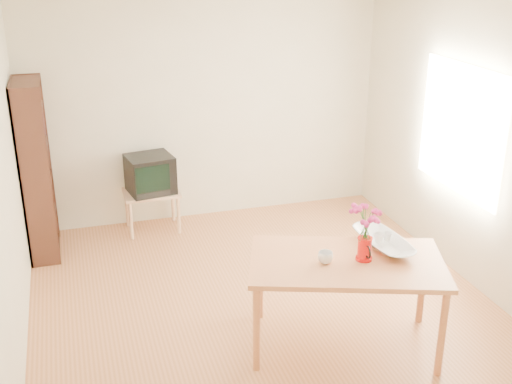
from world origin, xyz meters
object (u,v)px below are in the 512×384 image
object	(u,v)px
pitcher	(364,250)
bowl	(385,222)
mug	(325,257)
table	(347,269)
television	(150,173)

from	to	relation	value
pitcher	bowl	bearing A→B (deg)	39.17
mug	bowl	xyz separation A→B (m)	(0.55, 0.14, 0.16)
bowl	table	bearing A→B (deg)	-158.24
table	mug	size ratio (longest dim) A/B	14.48
mug	television	xyz separation A→B (m)	(-0.96, 2.63, -0.13)
pitcher	bowl	world-z (taller)	bowl
mug	television	bearing A→B (deg)	-79.39
bowl	television	bearing A→B (deg)	121.25
bowl	television	size ratio (longest dim) A/B	0.83
pitcher	bowl	distance (m)	0.33
pitcher	mug	bearing A→B (deg)	177.71
pitcher	bowl	xyz separation A→B (m)	(0.25, 0.17, 0.12)
table	television	world-z (taller)	television
table	television	bearing A→B (deg)	132.52
table	television	size ratio (longest dim) A/B	3.13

